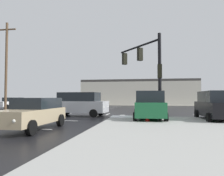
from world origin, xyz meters
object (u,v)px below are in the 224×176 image
(suv_green, at_px, (149,105))
(suv_silver, at_px, (79,104))
(traffic_signal_mast, at_px, (147,64))
(sedan_tan, at_px, (33,113))
(sedan_navy, at_px, (81,102))
(utility_pole_far, at_px, (6,65))
(fire_hydrant, at_px, (147,115))
(suv_black, at_px, (217,105))
(sedan_white, at_px, (11,103))

(suv_green, distance_m, suv_silver, 6.40)
(traffic_signal_mast, height_order, suv_green, traffic_signal_mast)
(traffic_signal_mast, height_order, sedan_tan, traffic_signal_mast)
(traffic_signal_mast, distance_m, sedan_navy, 21.68)
(sedan_tan, distance_m, utility_pole_far, 17.06)
(traffic_signal_mast, relative_size, sedan_navy, 1.23)
(sedan_navy, bearing_deg, suv_green, 126.31)
(fire_hydrant, height_order, suv_black, suv_black)
(fire_hydrant, distance_m, sedan_navy, 23.06)
(fire_hydrant, bearing_deg, sedan_white, 142.96)
(suv_green, bearing_deg, traffic_signal_mast, 96.23)
(suv_silver, relative_size, suv_black, 1.02)
(fire_hydrant, bearing_deg, utility_pole_far, 150.89)
(fire_hydrant, xyz_separation_m, suv_black, (4.68, 1.96, 0.55))
(suv_silver, xyz_separation_m, sedan_white, (-13.59, 10.37, -0.24))
(sedan_white, bearing_deg, suv_silver, 59.23)
(sedan_tan, bearing_deg, sedan_navy, -167.92)
(traffic_signal_mast, bearing_deg, fire_hydrant, 142.87)
(suv_green, bearing_deg, fire_hydrant, 173.85)
(traffic_signal_mast, distance_m, suv_green, 2.89)
(suv_green, relative_size, sedan_white, 1.05)
(fire_hydrant, height_order, sedan_tan, sedan_tan)
(sedan_white, height_order, suv_black, suv_black)
(suv_green, relative_size, suv_silver, 0.99)
(fire_hydrant, relative_size, utility_pole_far, 0.08)
(fire_hydrant, xyz_separation_m, sedan_navy, (-10.73, 20.41, 0.32))
(suv_green, height_order, suv_silver, same)
(sedan_tan, height_order, sedan_navy, same)
(sedan_white, height_order, utility_pole_far, utility_pole_far)
(suv_black, bearing_deg, sedan_navy, 39.56)
(traffic_signal_mast, height_order, utility_pole_far, utility_pole_far)
(traffic_signal_mast, xyz_separation_m, utility_pole_far, (-16.20, 7.20, 1.43))
(sedan_navy, xyz_separation_m, utility_pole_far, (-5.48, -11.38, 4.56))
(sedan_tan, bearing_deg, suv_silver, -178.96)
(traffic_signal_mast, bearing_deg, suv_silver, 29.73)
(suv_green, xyz_separation_m, utility_pole_far, (-16.34, 7.18, 4.32))
(suv_green, bearing_deg, sedan_tan, 131.10)
(suv_black, xyz_separation_m, utility_pole_far, (-20.89, 7.07, 4.32))
(suv_green, relative_size, sedan_navy, 1.05)
(sedan_white, relative_size, sedan_tan, 1.03)
(suv_silver, height_order, utility_pole_far, utility_pole_far)
(suv_black, distance_m, utility_pole_far, 22.47)
(sedan_tan, bearing_deg, fire_hydrant, 122.60)
(sedan_white, height_order, sedan_tan, same)
(sedan_white, relative_size, sedan_navy, 1.00)
(sedan_tan, xyz_separation_m, suv_black, (10.36, 5.56, 0.24))
(suv_silver, xyz_separation_m, suv_black, (10.48, -2.31, 0.00))
(suv_green, bearing_deg, utility_pole_far, 64.22)
(sedan_white, xyz_separation_m, sedan_tan, (13.70, -18.23, 0.00))
(sedan_tan, bearing_deg, sedan_white, -142.86)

